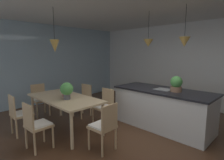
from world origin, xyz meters
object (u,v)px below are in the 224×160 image
(chair_window_end, at_px, (40,99))
(chair_near_right, at_px, (36,124))
(chair_far_left, at_px, (83,99))
(potted_plant_on_table, at_px, (67,90))
(dining_table, at_px, (64,100))
(chair_near_left, at_px, (19,113))
(potted_plant_on_island, at_px, (176,84))
(chair_kitchen_end, at_px, (104,125))
(chair_far_right, at_px, (104,105))
(vase_on_dining_table, at_px, (65,92))
(kitchen_island, at_px, (162,108))

(chair_window_end, distance_m, chair_near_right, 1.94)
(chair_far_left, height_order, potted_plant_on_table, potted_plant_on_table)
(dining_table, relative_size, potted_plant_on_table, 5.21)
(chair_window_end, bearing_deg, chair_far_left, 42.84)
(chair_far_left, xyz_separation_m, chair_near_left, (0.00, -1.66, 0.00))
(chair_near_left, height_order, potted_plant_on_island, potted_plant_on_island)
(chair_window_end, distance_m, chair_kitchen_end, 2.65)
(chair_window_end, distance_m, chair_near_left, 1.22)
(chair_far_left, distance_m, potted_plant_on_table, 1.20)
(chair_near_right, height_order, potted_plant_on_table, potted_plant_on_table)
(chair_far_left, distance_m, chair_near_left, 1.66)
(chair_near_left, relative_size, potted_plant_on_island, 2.54)
(chair_far_right, bearing_deg, chair_near_right, -89.84)
(chair_far_right, distance_m, potted_plant_on_island, 1.74)
(chair_kitchen_end, height_order, chair_near_left, same)
(chair_far_right, distance_m, chair_far_left, 0.86)
(dining_table, bearing_deg, potted_plant_on_island, 42.50)
(potted_plant_on_island, bearing_deg, chair_far_right, -148.87)
(chair_kitchen_end, height_order, potted_plant_on_island, potted_plant_on_island)
(chair_near_left, bearing_deg, chair_kitchen_end, 25.32)
(potted_plant_on_island, relative_size, vase_on_dining_table, 1.77)
(chair_far_left, bearing_deg, kitchen_island, 23.46)
(potted_plant_on_island, bearing_deg, vase_on_dining_table, -139.53)
(chair_kitchen_end, bearing_deg, chair_window_end, 180.00)
(dining_table, height_order, potted_plant_on_table, potted_plant_on_table)
(potted_plant_on_table, bearing_deg, chair_near_right, -73.93)
(chair_far_right, height_order, chair_near_left, same)
(kitchen_island, relative_size, potted_plant_on_island, 6.55)
(kitchen_island, bearing_deg, chair_kitchen_end, -96.41)
(dining_table, distance_m, kitchen_island, 2.27)
(chair_far_left, xyz_separation_m, kitchen_island, (1.95, 0.85, -0.01))
(potted_plant_on_table, distance_m, vase_on_dining_table, 0.32)
(dining_table, distance_m, chair_far_left, 0.96)
(dining_table, distance_m, chair_near_right, 0.96)
(vase_on_dining_table, bearing_deg, dining_table, -36.42)
(dining_table, xyz_separation_m, chair_near_left, (-0.43, -0.83, -0.21))
(potted_plant_on_table, bearing_deg, chair_far_left, 126.10)
(chair_far_left, bearing_deg, dining_table, -62.33)
(chair_near_left, distance_m, potted_plant_on_island, 3.42)
(potted_plant_on_table, bearing_deg, chair_window_end, 177.89)
(chair_far_right, relative_size, vase_on_dining_table, 4.50)
(kitchen_island, bearing_deg, chair_far_right, -142.10)
(dining_table, xyz_separation_m, chair_far_right, (0.43, 0.83, -0.21))
(chair_kitchen_end, bearing_deg, chair_far_right, 137.38)
(chair_near_right, bearing_deg, potted_plant_on_island, 60.87)
(vase_on_dining_table, bearing_deg, chair_far_right, 57.19)
(chair_window_end, bearing_deg, vase_on_dining_table, 2.32)
(chair_far_left, height_order, chair_near_left, same)
(chair_kitchen_end, relative_size, chair_far_left, 1.00)
(dining_table, xyz_separation_m, chair_far_left, (-0.43, 0.83, -0.21))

